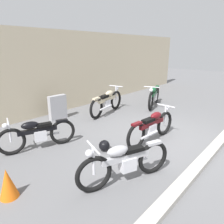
{
  "coord_description": "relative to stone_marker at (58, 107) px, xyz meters",
  "views": [
    {
      "loc": [
        -5.07,
        -2.6,
        2.51
      ],
      "look_at": [
        -0.3,
        1.57,
        0.55
      ],
      "focal_mm": 33.43,
      "sensor_mm": 36.0,
      "label": 1
    }
  ],
  "objects": [
    {
      "name": "ground_plane",
      "position": [
        0.9,
        -3.67,
        -0.44
      ],
      "size": [
        40.0,
        40.0,
        0.0
      ],
      "primitive_type": "plane",
      "color": "slate"
    },
    {
      "name": "building_wall",
      "position": [
        0.9,
        0.87,
        1.14
      ],
      "size": [
        18.0,
        0.3,
        3.17
      ],
      "primitive_type": "cube",
      "color": "beige",
      "rests_on": "ground_plane"
    },
    {
      "name": "curb_strip",
      "position": [
        0.9,
        -5.06,
        -0.38
      ],
      "size": [
        18.0,
        0.24,
        0.12
      ],
      "primitive_type": "cube",
      "color": "#B7B2A8",
      "rests_on": "ground_plane"
    },
    {
      "name": "stone_marker",
      "position": [
        0.0,
        0.0,
        0.0
      ],
      "size": [
        0.67,
        0.25,
        0.88
      ],
      "primitive_type": "cube",
      "rotation": [
        0.0,
        0.0,
        -0.08
      ],
      "color": "#9E9EA3",
      "rests_on": "ground_plane"
    },
    {
      "name": "helmet",
      "position": [
        -0.69,
        -2.97,
        -0.3
      ],
      "size": [
        0.28,
        0.28,
        0.28
      ],
      "primitive_type": "sphere",
      "color": "black",
      "rests_on": "ground_plane"
    },
    {
      "name": "traffic_cone",
      "position": [
        -3.04,
        -2.9,
        -0.17
      ],
      "size": [
        0.32,
        0.32,
        0.55
      ],
      "primitive_type": "cone",
      "color": "orange",
      "rests_on": "ground_plane"
    },
    {
      "name": "motorcycle_silver",
      "position": [
        -1.36,
        -4.14,
        -0.01
      ],
      "size": [
        1.9,
        0.92,
        0.9
      ],
      "rotation": [
        0.0,
        0.0,
        2.76
      ],
      "color": "black",
      "rests_on": "ground_plane"
    },
    {
      "name": "motorcycle_black",
      "position": [
        -1.74,
        -1.62,
        -0.02
      ],
      "size": [
        1.87,
        0.83,
        0.87
      ],
      "rotation": [
        0.0,
        0.0,
        2.8
      ],
      "color": "black",
      "rests_on": "ground_plane"
    },
    {
      "name": "motorcycle_maroon",
      "position": [
        0.58,
        -3.57,
        0.0
      ],
      "size": [
        2.06,
        0.57,
        0.92
      ],
      "rotation": [
        0.0,
        0.0,
        -0.07
      ],
      "color": "black",
      "rests_on": "ground_plane"
    },
    {
      "name": "motorcycle_green",
      "position": [
        3.84,
        -1.73,
        0.04
      ],
      "size": [
        2.13,
        0.98,
        1.0
      ],
      "rotation": [
        0.0,
        0.0,
        3.5
      ],
      "color": "black",
      "rests_on": "ground_plane"
    },
    {
      "name": "motorcycle_cream",
      "position": [
        1.68,
        -0.9,
        0.04
      ],
      "size": [
        2.22,
        0.73,
        1.01
      ],
      "rotation": [
        0.0,
        0.0,
        0.19
      ],
      "color": "black",
      "rests_on": "ground_plane"
    }
  ]
}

